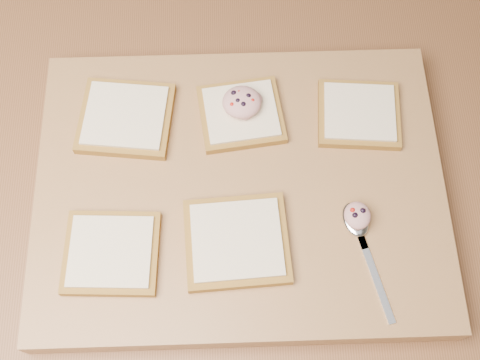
# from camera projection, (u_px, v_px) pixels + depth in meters

# --- Properties ---
(ground) EXTENTS (4.00, 4.00, 0.00)m
(ground) POSITION_uv_depth(u_px,v_px,m) (197.00, 298.00, 1.67)
(ground) COLOR #515459
(ground) RESTS_ON ground
(island_counter) EXTENTS (2.00, 0.80, 0.90)m
(island_counter) POSITION_uv_depth(u_px,v_px,m) (182.00, 252.00, 1.25)
(island_counter) COLOR slate
(island_counter) RESTS_ON ground
(cutting_board) EXTENTS (0.53, 0.40, 0.04)m
(cutting_board) POSITION_uv_depth(u_px,v_px,m) (240.00, 189.00, 0.80)
(cutting_board) COLOR #A07344
(cutting_board) RESTS_ON island_counter
(bread_far_left) EXTENTS (0.13, 0.13, 0.02)m
(bread_far_left) POSITION_uv_depth(u_px,v_px,m) (126.00, 118.00, 0.81)
(bread_far_left) COLOR olive
(bread_far_left) RESTS_ON cutting_board
(bread_far_center) EXTENTS (0.12, 0.11, 0.02)m
(bread_far_center) POSITION_uv_depth(u_px,v_px,m) (241.00, 114.00, 0.81)
(bread_far_center) COLOR olive
(bread_far_center) RESTS_ON cutting_board
(bread_far_right) EXTENTS (0.12, 0.11, 0.02)m
(bread_far_right) POSITION_uv_depth(u_px,v_px,m) (359.00, 114.00, 0.81)
(bread_far_right) COLOR olive
(bread_far_right) RESTS_ON cutting_board
(bread_near_left) EXTENTS (0.12, 0.11, 0.02)m
(bread_near_left) POSITION_uv_depth(u_px,v_px,m) (111.00, 253.00, 0.74)
(bread_near_left) COLOR olive
(bread_near_left) RESTS_ON cutting_board
(bread_near_center) EXTENTS (0.13, 0.12, 0.02)m
(bread_near_center) POSITION_uv_depth(u_px,v_px,m) (237.00, 241.00, 0.74)
(bread_near_center) COLOR olive
(bread_near_center) RESTS_ON cutting_board
(tuna_salad_dollop) EXTENTS (0.05, 0.05, 0.02)m
(tuna_salad_dollop) POSITION_uv_depth(u_px,v_px,m) (242.00, 102.00, 0.80)
(tuna_salad_dollop) COLOR tan
(tuna_salad_dollop) RESTS_ON bread_far_center
(spoon) EXTENTS (0.06, 0.16, 0.01)m
(spoon) POSITION_uv_depth(u_px,v_px,m) (358.00, 228.00, 0.75)
(spoon) COLOR silver
(spoon) RESTS_ON cutting_board
(spoon_salad) EXTENTS (0.03, 0.04, 0.02)m
(spoon_salad) POSITION_uv_depth(u_px,v_px,m) (357.00, 215.00, 0.74)
(spoon_salad) COLOR tan
(spoon_salad) RESTS_ON spoon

